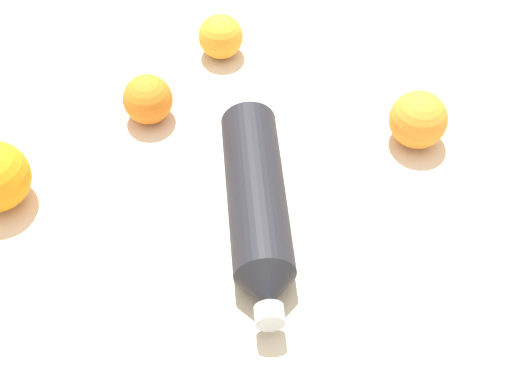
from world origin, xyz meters
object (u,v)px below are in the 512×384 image
(orange_2, at_px, (418,120))
(water_bottle, at_px, (258,206))
(orange_1, at_px, (221,36))
(orange_3, at_px, (148,99))

(orange_2, bearing_deg, water_bottle, 80.77)
(orange_1, relative_size, orange_2, 0.85)
(water_bottle, relative_size, orange_3, 3.97)
(water_bottle, bearing_deg, orange_3, -146.09)
(orange_2, height_order, orange_3, orange_2)
(orange_1, relative_size, orange_3, 0.97)
(orange_1, distance_m, orange_2, 0.30)
(water_bottle, bearing_deg, orange_2, 119.03)
(orange_1, xyz_separation_m, orange_2, (-0.29, -0.07, 0.01))
(orange_1, bearing_deg, orange_3, 101.43)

